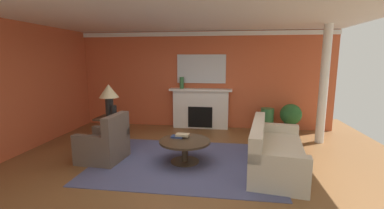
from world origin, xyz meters
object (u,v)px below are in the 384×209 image
vase_tall_corner (267,121)px  potted_plant (291,117)px  table_lamp (109,94)px  vase_mantel_left (182,83)px  mantel_mirror (201,69)px  coffee_table (185,146)px  vase_on_side_table (114,112)px  side_table (111,130)px  fireplace (201,109)px  armchair_near_window (104,146)px  sofa (274,153)px

vase_tall_corner → potted_plant: size_ratio=0.83×
table_lamp → potted_plant: 4.68m
vase_tall_corner → table_lamp: bearing=-156.1°
table_lamp → vase_mantel_left: size_ratio=2.26×
mantel_mirror → vase_mantel_left: bearing=-162.8°
coffee_table → vase_on_side_table: bearing=160.8°
table_lamp → vase_mantel_left: 2.32m
side_table → vase_mantel_left: size_ratio=2.11×
vase_on_side_table → side_table: bearing=141.3°
vase_mantel_left → potted_plant: size_ratio=0.40×
vase_mantel_left → vase_on_side_table: bearing=-120.1°
fireplace → vase_tall_corner: fireplace is taller
side_table → vase_on_side_table: 0.49m
vase_tall_corner → armchair_near_window: bearing=-144.5°
vase_on_side_table → fireplace: bearing=50.2°
mantel_mirror → vase_tall_corner: size_ratio=2.04×
coffee_table → side_table: side_table is taller
armchair_near_window → vase_mantel_left: size_ratio=2.86×
mantel_mirror → side_table: size_ratio=2.02×
mantel_mirror → vase_mantel_left: (-0.55, -0.17, -0.40)m
side_table → fireplace: bearing=46.2°
sofa → coffee_table: bearing=178.3°
armchair_near_window → vase_tall_corner: size_ratio=1.37×
coffee_table → table_lamp: size_ratio=1.33×
armchair_near_window → vase_mantel_left: (1.08, 2.74, 1.02)m
potted_plant → mantel_mirror: bearing=169.1°
potted_plant → armchair_near_window: bearing=-149.2°
side_table → potted_plant: (4.33, 1.60, 0.09)m
coffee_table → potted_plant: 3.40m
side_table → table_lamp: size_ratio=0.93×
fireplace → coffee_table: (-0.02, -2.67, -0.22)m
fireplace → vase_mantel_left: 0.95m
mantel_mirror → armchair_near_window: 3.62m
armchair_near_window → side_table: armchair_near_window is taller
mantel_mirror → vase_on_side_table: 2.93m
vase_mantel_left → vase_tall_corner: vase_mantel_left is taller
side_table → table_lamp: (0.00, 0.00, 0.82)m
mantel_mirror → side_table: mantel_mirror is taller
side_table → potted_plant: 4.62m
coffee_table → mantel_mirror: bearing=89.6°
mantel_mirror → sofa: size_ratio=0.64×
table_lamp → vase_tall_corner: bearing=23.9°
vase_mantel_left → vase_on_side_table: vase_mantel_left is taller
vase_tall_corner → potted_plant: bearing=-5.0°
mantel_mirror → vase_mantel_left: 0.70m
mantel_mirror → table_lamp: bearing=-132.1°
sofa → vase_tall_corner: 2.43m
mantel_mirror → armchair_near_window: (-1.63, -2.91, -1.42)m
sofa → vase_on_side_table: size_ratio=7.51×
side_table → mantel_mirror: bearing=47.9°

